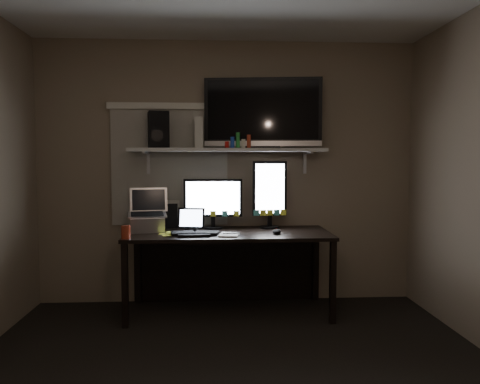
{
  "coord_description": "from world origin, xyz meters",
  "views": [
    {
      "loc": [
        -0.14,
        -2.71,
        1.38
      ],
      "look_at": [
        0.09,
        1.25,
        1.1
      ],
      "focal_mm": 35.0,
      "sensor_mm": 36.0,
      "label": 1
    }
  ],
  "objects": [
    {
      "name": "window_blinds",
      "position": [
        -0.55,
        1.79,
        1.3
      ],
      "size": [
        1.1,
        0.02,
        1.1
      ],
      "primitive_type": "cube",
      "color": "#B0AC9E",
      "rests_on": "back_wall"
    },
    {
      "name": "cup",
      "position": [
        -0.85,
        1.13,
        0.78
      ],
      "size": [
        0.08,
        0.08,
        0.11
      ],
      "primitive_type": "cylinder",
      "rotation": [
        0.0,
        0.0,
        -0.11
      ],
      "color": "maroon",
      "rests_on": "desk"
    },
    {
      "name": "monitor_portrait",
      "position": [
        0.39,
        1.65,
        1.05
      ],
      "size": [
        0.32,
        0.08,
        0.64
      ],
      "primitive_type": "cube",
      "rotation": [
        0.0,
        0.0,
        0.06
      ],
      "color": "black",
      "rests_on": "desk"
    },
    {
      "name": "sticky_notes",
      "position": [
        -0.52,
        1.36,
        0.73
      ],
      "size": [
        0.32,
        0.25,
        0.0
      ],
      "primitive_type": null,
      "rotation": [
        0.0,
        0.0,
        0.08
      ],
      "color": "#F1FA44",
      "rests_on": "desk"
    },
    {
      "name": "mouse",
      "position": [
        0.41,
        1.3,
        0.75
      ],
      "size": [
        0.09,
        0.13,
        0.04
      ],
      "primitive_type": "ellipsoid",
      "rotation": [
        0.0,
        0.0,
        -0.21
      ],
      "color": "black",
      "rests_on": "desk"
    },
    {
      "name": "bottles",
      "position": [
        0.09,
        1.54,
        1.55
      ],
      "size": [
        0.23,
        0.08,
        0.14
      ],
      "primitive_type": null,
      "rotation": [
        0.0,
        0.0,
        -0.15
      ],
      "color": "#A50F0C",
      "rests_on": "wall_shelf"
    },
    {
      "name": "tablet",
      "position": [
        -0.34,
        1.5,
        0.84
      ],
      "size": [
        0.26,
        0.15,
        0.21
      ],
      "primitive_type": "cube",
      "rotation": [
        0.0,
        0.0,
        -0.19
      ],
      "color": "black",
      "rests_on": "desk"
    },
    {
      "name": "tv",
      "position": [
        0.33,
        1.66,
        1.81
      ],
      "size": [
        1.11,
        0.34,
        0.65
      ],
      "primitive_type": "cube",
      "rotation": [
        0.0,
        0.0,
        -0.13
      ],
      "color": "black",
      "rests_on": "wall_shelf"
    },
    {
      "name": "monitor_landscape",
      "position": [
        -0.14,
        1.63,
        0.97
      ],
      "size": [
        0.54,
        0.07,
        0.48
      ],
      "primitive_type": "cube",
      "rotation": [
        0.0,
        0.0,
        -0.02
      ],
      "color": "black",
      "rests_on": "desk"
    },
    {
      "name": "notepad",
      "position": [
        -0.0,
        1.24,
        0.74
      ],
      "size": [
        0.19,
        0.24,
        0.01
      ],
      "primitive_type": "cube",
      "rotation": [
        0.0,
        0.0,
        -0.17
      ],
      "color": "beige",
      "rests_on": "desk"
    },
    {
      "name": "speaker",
      "position": [
        -0.64,
        1.65,
        1.65
      ],
      "size": [
        0.22,
        0.25,
        0.33
      ],
      "primitive_type": "cube",
      "rotation": [
        0.0,
        0.0,
        0.19
      ],
      "color": "black",
      "rests_on": "wall_shelf"
    },
    {
      "name": "wall_shelf",
      "position": [
        0.0,
        1.62,
        1.46
      ],
      "size": [
        1.8,
        0.35,
        0.03
      ],
      "primitive_type": "cube",
      "color": "#BCBBB7",
      "rests_on": "back_wall"
    },
    {
      "name": "back_wall",
      "position": [
        0.0,
        1.8,
        1.25
      ],
      "size": [
        3.6,
        0.0,
        3.6
      ],
      "primitive_type": "plane",
      "rotation": [
        1.57,
        0.0,
        0.0
      ],
      "color": "#7C6B59",
      "rests_on": "floor"
    },
    {
      "name": "desk",
      "position": [
        0.0,
        1.55,
        0.55
      ],
      "size": [
        1.8,
        0.75,
        0.73
      ],
      "color": "black",
      "rests_on": "floor"
    },
    {
      "name": "file_sorter",
      "position": [
        -0.57,
        1.71,
        0.85
      ],
      "size": [
        0.21,
        0.11,
        0.25
      ],
      "primitive_type": "cube",
      "rotation": [
        0.0,
        0.0,
        0.13
      ],
      "color": "black",
      "rests_on": "desk"
    },
    {
      "name": "game_console",
      "position": [
        -0.26,
        1.63,
        1.62
      ],
      "size": [
        0.08,
        0.24,
        0.28
      ],
      "primitive_type": "cube",
      "rotation": [
        0.0,
        0.0,
        0.02
      ],
      "color": "beige",
      "rests_on": "wall_shelf"
    },
    {
      "name": "keyboard",
      "position": [
        -0.3,
        1.3,
        0.74
      ],
      "size": [
        0.41,
        0.17,
        0.03
      ],
      "primitive_type": "cube",
      "rotation": [
        0.0,
        0.0,
        0.02
      ],
      "color": "black",
      "rests_on": "desk"
    },
    {
      "name": "laptop",
      "position": [
        -0.73,
        1.5,
        0.92
      ],
      "size": [
        0.38,
        0.33,
        0.38
      ],
      "primitive_type": "cube",
      "rotation": [
        0.0,
        0.0,
        0.18
      ],
      "color": "#B3B2B7",
      "rests_on": "desk"
    }
  ]
}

